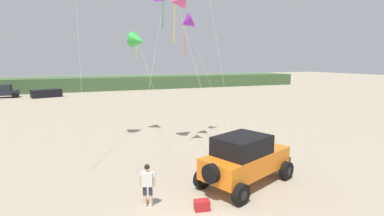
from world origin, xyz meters
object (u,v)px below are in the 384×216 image
Objects in this scene: jeep at (245,158)px; distant_sedan at (46,93)px; kite_blue_swept at (187,22)px; kite_black_sled at (138,41)px; person_watching at (147,183)px; distant_pickup at (2,92)px; kite_white_parafoil at (177,1)px; cooler_box at (202,205)px.

jeep is 1.19× the size of distant_sedan.
kite_black_sled is at bearing 126.10° from kite_blue_swept.
person_watching is at bearing -175.24° from jeep.
distant_pickup is at bearing 107.47° from person_watching.
distant_pickup is at bearing 116.69° from kite_black_sled.
kite_blue_swept reaches higher than distant_sedan.
kite_white_parafoil reaches higher than kite_blue_swept.
distant_sedan is (6.10, -1.76, -0.34)m from distant_pickup.
jeep is at bearing 4.76° from person_watching.
person_watching is at bearing -120.40° from kite_blue_swept.
kite_blue_swept is at bearing 90.06° from jeep.
jeep is 39.85m from distant_sedan.
distant_pickup is (-17.22, 40.02, -0.26)m from jeep.
cooler_box is 13.82m from kite_black_sled.
kite_blue_swept is (2.71, 8.70, 7.70)m from cooler_box.
jeep is at bearing -90.63° from distant_sedan.
distant_sedan is at bearing -16.13° from distant_pickup.
kite_white_parafoil is at bearing 88.03° from cooler_box.
jeep is 12.34m from kite_black_sled.
person_watching is 0.20× the size of kite_blue_swept.
kite_white_parafoil is (16.04, -34.22, 7.89)m from distant_pickup.
distant_sedan is 33.70m from kite_blue_swept.
jeep is 8.93× the size of cooler_box.
kite_white_parafoil is at bearing 101.46° from jeep.
kite_blue_swept is (11.12, -30.96, 7.29)m from distant_sedan.
distant_pickup is 37.62m from kite_blue_swept.
person_watching is 2.98× the size of cooler_box.
distant_pickup is 0.55× the size of kite_blue_swept.
distant_pickup is 6.35m from distant_sedan.
kite_white_parafoil is (-1.17, -1.50, 0.94)m from kite_blue_swept.
kite_blue_swept is (-0.01, 7.29, 6.69)m from jeep.
kite_white_parafoil is (9.95, -32.46, 8.23)m from distant_sedan.
kite_blue_swept reaches higher than jeep.
kite_black_sled is (8.66, -27.60, 6.31)m from distant_sedan.
kite_black_sled reaches higher than distant_sedan.
kite_white_parafoil reaches higher than cooler_box.
cooler_box is 43.90m from distant_pickup.
jeep reaches higher than distant_pickup.
distant_pickup is at bearing 147.03° from distant_sedan.
person_watching is at bearing 160.08° from cooler_box.
jeep is at bearing -89.94° from kite_blue_swept.
jeep is at bearing -66.72° from distant_pickup.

